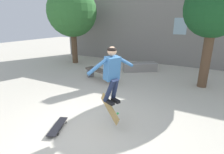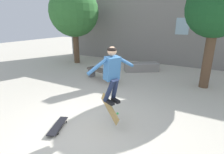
# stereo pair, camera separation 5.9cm
# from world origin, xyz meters

# --- Properties ---
(ground_plane) EXTENTS (40.00, 40.00, 0.00)m
(ground_plane) POSITION_xyz_m (0.00, 0.00, 0.00)
(ground_plane) COLOR beige
(building_backdrop) EXTENTS (15.28, 0.52, 5.68)m
(building_backdrop) POSITION_xyz_m (0.01, 8.02, 2.32)
(building_backdrop) COLOR gray
(building_backdrop) RESTS_ON ground_plane
(tree_right) EXTENTS (2.13, 2.13, 4.06)m
(tree_right) POSITION_xyz_m (2.27, 4.65, 2.95)
(tree_right) COLOR brown
(tree_right) RESTS_ON ground_plane
(tree_left) EXTENTS (2.91, 2.91, 4.52)m
(tree_left) POSITION_xyz_m (-5.05, 5.65, 3.05)
(tree_left) COLOR brown
(tree_left) RESTS_ON ground_plane
(park_bench) EXTENTS (1.80, 0.86, 0.47)m
(park_bench) POSITION_xyz_m (-1.75, 3.42, 0.35)
(park_bench) COLOR brown
(park_bench) RESTS_ON ground_plane
(skate_ledge) EXTENTS (1.76, 1.45, 0.46)m
(skate_ledge) POSITION_xyz_m (-0.73, 5.68, 0.23)
(skate_ledge) COLOR gray
(skate_ledge) RESTS_ON ground_plane
(skater) EXTENTS (0.63, 1.22, 1.37)m
(skater) POSITION_xyz_m (0.33, 0.52, 1.44)
(skater) COLOR teal
(skateboard_flipping) EXTENTS (0.77, 0.47, 0.58)m
(skateboard_flipping) POSITION_xyz_m (0.28, 0.47, 0.48)
(skateboard_flipping) COLOR #AD894C
(skateboard_resting) EXTENTS (0.50, 0.84, 0.08)m
(skateboard_resting) POSITION_xyz_m (-0.77, -0.27, 0.07)
(skateboard_resting) COLOR black
(skateboard_resting) RESTS_ON ground_plane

